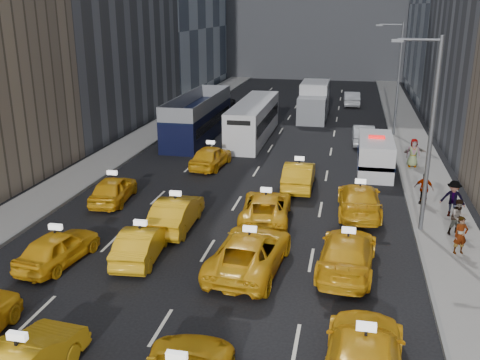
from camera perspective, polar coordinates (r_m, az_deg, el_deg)
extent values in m
cube|color=gray|center=(42.07, -11.27, 3.83)|extent=(3.00, 90.00, 0.15)
cube|color=gray|center=(39.11, 18.42, 2.17)|extent=(3.00, 90.00, 0.15)
cube|color=slate|center=(41.53, -9.43, 3.77)|extent=(0.15, 90.00, 0.18)
cube|color=slate|center=(38.96, 16.31, 2.33)|extent=(0.15, 90.00, 0.18)
cylinder|color=#595B60|center=(25.39, 19.65, 4.12)|extent=(0.20, 0.20, 9.00)
cylinder|color=#595B60|center=(24.67, 18.60, 14.00)|extent=(1.80, 0.12, 0.12)
cube|color=slate|center=(24.59, 16.45, 14.07)|extent=(0.50, 0.22, 0.12)
cylinder|color=#595B60|center=(44.99, 16.54, 10.09)|extent=(0.20, 0.20, 9.00)
cylinder|color=#595B60|center=(44.59, 15.85, 15.65)|extent=(1.80, 0.12, 0.12)
cube|color=slate|center=(44.55, 14.65, 15.68)|extent=(0.50, 0.22, 0.12)
imported|color=#EBA613|center=(16.10, 13.06, -18.01)|extent=(2.50, 5.58, 1.59)
imported|color=#EBA613|center=(23.35, -18.85, -6.85)|extent=(2.20, 4.34, 1.42)
imported|color=#EBA613|center=(22.93, -10.46, -6.62)|extent=(1.85, 4.36, 1.40)
imported|color=#EBA613|center=(21.62, 1.04, -7.66)|extent=(3.02, 5.77, 1.55)
imported|color=#EBA613|center=(21.97, 11.37, -7.63)|extent=(2.52, 5.42, 1.53)
imported|color=#EBA613|center=(29.72, -13.36, -0.96)|extent=(2.15, 4.39, 1.44)
imported|color=#EBA613|center=(25.71, -6.82, -3.50)|extent=(1.74, 4.70, 1.54)
imported|color=#EBA613|center=(26.42, 2.78, -2.94)|extent=(2.70, 5.19, 1.40)
imported|color=#EBA613|center=(27.96, 12.60, -2.04)|extent=(2.31, 5.29, 1.51)
imported|color=#EBA613|center=(35.19, -3.14, 2.52)|extent=(2.18, 4.54, 1.50)
imported|color=#EBA613|center=(31.34, 6.31, 0.53)|extent=(1.72, 4.77, 1.57)
cube|color=silver|center=(35.20, 14.23, 2.59)|extent=(2.49, 5.67, 2.21)
cylinder|color=black|center=(33.55, 12.69, 0.77)|extent=(0.28, 0.89, 0.89)
cylinder|color=black|center=(33.65, 15.78, 0.57)|extent=(0.28, 0.89, 0.89)
cylinder|color=black|center=(37.14, 12.67, 2.44)|extent=(0.28, 0.89, 0.89)
cylinder|color=black|center=(37.23, 15.45, 2.26)|extent=(0.28, 0.89, 0.89)
cube|color=navy|center=(35.24, 14.21, 2.35)|extent=(2.53, 5.67, 0.25)
cube|color=red|center=(34.91, 14.38, 4.47)|extent=(1.03, 0.42, 0.16)
cube|color=black|center=(43.33, -4.48, 6.74)|extent=(2.74, 11.69, 3.40)
cylinder|color=black|center=(39.37, -8.08, 3.74)|extent=(0.28, 1.10, 1.10)
cylinder|color=black|center=(38.65, -4.79, 3.59)|extent=(0.28, 1.10, 1.10)
cylinder|color=black|center=(48.53, -4.17, 6.58)|extent=(0.28, 1.10, 1.10)
cylinder|color=black|center=(47.95, -1.44, 6.48)|extent=(0.28, 1.10, 1.10)
cube|color=silver|center=(42.97, 1.45, 6.40)|extent=(3.47, 11.70, 2.98)
cylinder|color=black|center=(38.75, -1.40, 3.69)|extent=(0.28, 1.10, 1.10)
cylinder|color=black|center=(38.34, 1.67, 3.53)|extent=(0.28, 1.10, 1.10)
cylinder|color=black|center=(48.03, 1.26, 6.50)|extent=(0.28, 1.10, 1.10)
cylinder|color=black|center=(47.70, 3.76, 6.39)|extent=(0.28, 1.10, 1.10)
cube|color=silver|center=(51.24, 7.88, 8.34)|extent=(2.97, 7.45, 3.34)
cylinder|color=black|center=(48.83, 6.28, 6.59)|extent=(0.28, 1.10, 1.10)
cylinder|color=black|center=(48.68, 8.88, 6.45)|extent=(0.28, 1.10, 1.10)
cylinder|color=black|center=(54.22, 6.88, 7.71)|extent=(0.28, 1.10, 1.10)
cylinder|color=black|center=(54.08, 9.22, 7.58)|extent=(0.28, 1.10, 1.10)
imported|color=#ADB1B5|center=(42.43, 13.01, 4.77)|extent=(1.73, 4.59, 1.50)
imported|color=black|center=(54.18, -2.21, 8.10)|extent=(3.15, 6.06, 1.63)
imported|color=gray|center=(57.47, 7.44, 8.51)|extent=(2.80, 5.63, 1.57)
imported|color=black|center=(56.20, 2.77, 8.37)|extent=(2.02, 4.39, 1.46)
imported|color=#999CA0|center=(59.01, 11.82, 8.51)|extent=(1.83, 4.70, 1.53)
imported|color=gray|center=(24.42, 22.47, -5.47)|extent=(0.70, 0.57, 1.66)
imported|color=gray|center=(26.36, 22.27, -3.69)|extent=(0.93, 0.72, 1.70)
imported|color=gray|center=(28.50, 21.77, -1.86)|extent=(1.30, 0.87, 1.86)
imported|color=gray|center=(29.82, 19.02, -0.85)|extent=(1.09, 0.77, 1.70)
imported|color=gray|center=(36.60, 17.99, 2.79)|extent=(0.94, 0.56, 1.85)
imported|color=gray|center=(37.13, 18.05, 2.83)|extent=(1.59, 0.98, 1.65)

